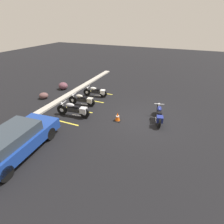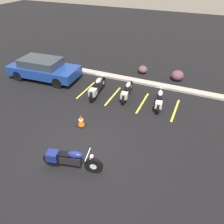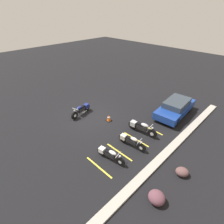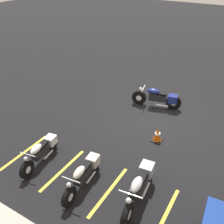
{
  "view_description": "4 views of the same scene",
  "coord_description": "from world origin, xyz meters",
  "px_view_note": "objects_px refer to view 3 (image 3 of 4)",
  "views": [
    {
      "loc": [
        -9.33,
        -1.81,
        5.54
      ],
      "look_at": [
        -0.87,
        1.79,
        0.58
      ],
      "focal_mm": 28.0,
      "sensor_mm": 36.0,
      "label": 1
    },
    {
      "loc": [
        3.62,
        -5.06,
        6.14
      ],
      "look_at": [
        0.5,
        2.01,
        0.75
      ],
      "focal_mm": 35.0,
      "sensor_mm": 36.0,
      "label": 2
    },
    {
      "loc": [
        7.17,
        9.72,
        7.86
      ],
      "look_at": [
        -0.86,
        1.74,
        0.89
      ],
      "focal_mm": 28.0,
      "sensor_mm": 36.0,
      "label": 3
    },
    {
      "loc": [
        -3.26,
        8.86,
        5.86
      ],
      "look_at": [
        1.08,
        1.58,
        0.7
      ],
      "focal_mm": 42.0,
      "sensor_mm": 36.0,
      "label": 4
    }
  ],
  "objects_px": {
    "landscape_rock_1": "(157,198)",
    "traffic_cone": "(109,118)",
    "motorcycle_navy_featured": "(82,109)",
    "parked_bike_2": "(109,154)",
    "car_blue": "(175,107)",
    "parked_bike_0": "(141,127)",
    "parked_bike_1": "(131,141)",
    "landscape_rock_0": "(182,172)"
  },
  "relations": [
    {
      "from": "motorcycle_navy_featured",
      "to": "landscape_rock_0",
      "type": "xyz_separation_m",
      "value": [
        -0.05,
        8.8,
        -0.22
      ]
    },
    {
      "from": "motorcycle_navy_featured",
      "to": "parked_bike_2",
      "type": "height_order",
      "value": "motorcycle_navy_featured"
    },
    {
      "from": "parked_bike_2",
      "to": "traffic_cone",
      "type": "xyz_separation_m",
      "value": [
        -2.81,
        -2.93,
        -0.15
      ]
    },
    {
      "from": "parked_bike_2",
      "to": "landscape_rock_1",
      "type": "bearing_deg",
      "value": -14.17
    },
    {
      "from": "motorcycle_navy_featured",
      "to": "parked_bike_0",
      "type": "relative_size",
      "value": 0.96
    },
    {
      "from": "landscape_rock_0",
      "to": "traffic_cone",
      "type": "bearing_deg",
      "value": -97.49
    },
    {
      "from": "motorcycle_navy_featured",
      "to": "landscape_rock_0",
      "type": "height_order",
      "value": "motorcycle_navy_featured"
    },
    {
      "from": "parked_bike_0",
      "to": "traffic_cone",
      "type": "distance_m",
      "value": 2.76
    },
    {
      "from": "parked_bike_1",
      "to": "landscape_rock_0",
      "type": "relative_size",
      "value": 2.91
    },
    {
      "from": "car_blue",
      "to": "traffic_cone",
      "type": "height_order",
      "value": "car_blue"
    },
    {
      "from": "parked_bike_0",
      "to": "parked_bike_1",
      "type": "xyz_separation_m",
      "value": [
        1.59,
        0.37,
        -0.05
      ]
    },
    {
      "from": "landscape_rock_1",
      "to": "traffic_cone",
      "type": "height_order",
      "value": "landscape_rock_1"
    },
    {
      "from": "parked_bike_1",
      "to": "traffic_cone",
      "type": "xyz_separation_m",
      "value": [
        -1.03,
        -3.06,
        -0.16
      ]
    },
    {
      "from": "parked_bike_1",
      "to": "traffic_cone",
      "type": "height_order",
      "value": "parked_bike_1"
    },
    {
      "from": "landscape_rock_0",
      "to": "car_blue",
      "type": "bearing_deg",
      "value": -148.57
    },
    {
      "from": "landscape_rock_1",
      "to": "traffic_cone",
      "type": "distance_m",
      "value": 7.07
    },
    {
      "from": "parked_bike_1",
      "to": "car_blue",
      "type": "distance_m",
      "value": 5.56
    },
    {
      "from": "parked_bike_0",
      "to": "parked_bike_2",
      "type": "height_order",
      "value": "parked_bike_0"
    },
    {
      "from": "landscape_rock_0",
      "to": "traffic_cone",
      "type": "relative_size",
      "value": 1.24
    },
    {
      "from": "parked_bike_2",
      "to": "car_blue",
      "type": "distance_m",
      "value": 7.34
    },
    {
      "from": "parked_bike_1",
      "to": "car_blue",
      "type": "xyz_separation_m",
      "value": [
        -5.55,
        0.15,
        0.26
      ]
    },
    {
      "from": "parked_bike_0",
      "to": "landscape_rock_1",
      "type": "xyz_separation_m",
      "value": [
        3.68,
        3.66,
        -0.16
      ]
    },
    {
      "from": "parked_bike_2",
      "to": "landscape_rock_0",
      "type": "height_order",
      "value": "parked_bike_2"
    },
    {
      "from": "parked_bike_1",
      "to": "traffic_cone",
      "type": "distance_m",
      "value": 3.23
    },
    {
      "from": "parked_bike_1",
      "to": "motorcycle_navy_featured",
      "type": "bearing_deg",
      "value": 172.42
    },
    {
      "from": "parked_bike_0",
      "to": "parked_bike_2",
      "type": "bearing_deg",
      "value": -92.32
    },
    {
      "from": "traffic_cone",
      "to": "parked_bike_1",
      "type": "bearing_deg",
      "value": 71.41
    },
    {
      "from": "motorcycle_navy_featured",
      "to": "parked_bike_0",
      "type": "distance_m",
      "value": 5.2
    },
    {
      "from": "parked_bike_1",
      "to": "car_blue",
      "type": "height_order",
      "value": "car_blue"
    },
    {
      "from": "motorcycle_navy_featured",
      "to": "traffic_cone",
      "type": "height_order",
      "value": "motorcycle_navy_featured"
    },
    {
      "from": "motorcycle_navy_featured",
      "to": "landscape_rock_1",
      "type": "bearing_deg",
      "value": 62.91
    },
    {
      "from": "landscape_rock_0",
      "to": "traffic_cone",
      "type": "xyz_separation_m",
      "value": [
        -0.85,
        -6.5,
        0.02
      ]
    },
    {
      "from": "motorcycle_navy_featured",
      "to": "parked_bike_0",
      "type": "xyz_separation_m",
      "value": [
        -1.46,
        4.99,
        0.01
      ]
    },
    {
      "from": "landscape_rock_1",
      "to": "traffic_cone",
      "type": "bearing_deg",
      "value": -116.15
    },
    {
      "from": "landscape_rock_1",
      "to": "parked_bike_0",
      "type": "bearing_deg",
      "value": -135.17
    },
    {
      "from": "motorcycle_navy_featured",
      "to": "landscape_rock_1",
      "type": "distance_m",
      "value": 8.93
    },
    {
      "from": "parked_bike_1",
      "to": "parked_bike_2",
      "type": "height_order",
      "value": "parked_bike_1"
    },
    {
      "from": "parked_bike_1",
      "to": "landscape_rock_1",
      "type": "xyz_separation_m",
      "value": [
        2.09,
        3.29,
        -0.12
      ]
    },
    {
      "from": "motorcycle_navy_featured",
      "to": "parked_bike_0",
      "type": "bearing_deg",
      "value": 93.62
    },
    {
      "from": "parked_bike_0",
      "to": "landscape_rock_0",
      "type": "distance_m",
      "value": 4.07
    },
    {
      "from": "parked_bike_1",
      "to": "parked_bike_2",
      "type": "distance_m",
      "value": 1.79
    },
    {
      "from": "motorcycle_navy_featured",
      "to": "parked_bike_2",
      "type": "relative_size",
      "value": 1.11
    }
  ]
}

